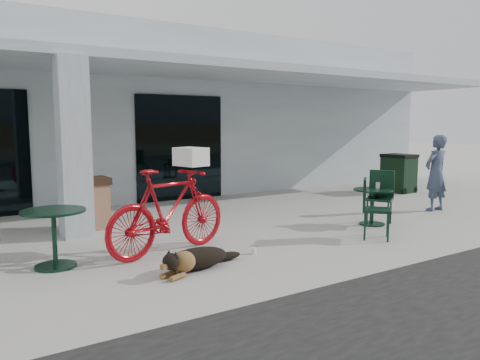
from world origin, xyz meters
TOP-DOWN VIEW (x-y plane):
  - ground at (0.00, 0.00)m, footprint 80.00×80.00m
  - building at (0.00, 8.50)m, footprint 22.00×7.00m
  - storefront_glass_right at (1.80, 4.98)m, footprint 2.40×0.06m
  - column at (-1.50, 2.30)m, footprint 0.50×0.50m
  - overhang at (0.00, 3.60)m, footprint 22.00×2.80m
  - bicycle at (-0.58, 0.40)m, footprint 2.27×1.11m
  - laundry_basket at (-0.15, 0.51)m, footprint 0.46×0.56m
  - dog at (-0.61, -0.56)m, footprint 1.11×0.72m
  - cup_near_dog at (0.48, -0.33)m, footprint 0.08×0.08m
  - cafe_table_near at (-2.20, 0.60)m, footprint 1.01×1.01m
  - cafe_table_far at (3.62, 0.13)m, footprint 0.98×0.98m
  - cafe_chair_far_a at (2.80, -0.68)m, footprint 0.69×0.70m
  - cafe_chair_far_b at (3.71, 0.05)m, footprint 0.70×0.68m
  - person at (5.98, 0.40)m, footprint 0.63×0.42m
  - cup_on_table at (3.79, 0.17)m, footprint 0.11×0.11m
  - trash_receptacle at (-1.08, 2.76)m, footprint 0.59×0.59m
  - wheeled_bin at (7.71, 2.80)m, footprint 0.72×0.90m

SIDE VIEW (x-z plane):
  - ground at x=0.00m, z-range 0.00..0.00m
  - cup_near_dog at x=0.48m, z-range 0.00..0.09m
  - dog at x=-0.61m, z-range 0.00..0.35m
  - cafe_table_far at x=3.62m, z-range 0.00..0.71m
  - cafe_table_near at x=-2.20m, z-range 0.00..0.80m
  - trash_receptacle at x=-1.08m, z-range 0.00..0.97m
  - cafe_chair_far_a at x=2.80m, z-range 0.00..1.04m
  - cafe_chair_far_b at x=3.71m, z-range 0.00..1.06m
  - wheeled_bin at x=7.71m, z-range 0.00..1.10m
  - bicycle at x=-0.58m, z-range 0.00..1.32m
  - cup_on_table at x=3.79m, z-range 0.71..0.82m
  - person at x=5.98m, z-range 0.00..1.73m
  - storefront_glass_right at x=1.80m, z-range 0.00..2.70m
  - laundry_basket at x=-0.15m, z-range 1.32..1.60m
  - column at x=-1.50m, z-range 0.00..3.12m
  - building at x=0.00m, z-range 0.00..4.50m
  - overhang at x=0.00m, z-range 3.12..3.30m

